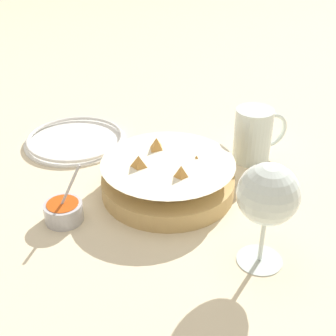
{
  "coord_description": "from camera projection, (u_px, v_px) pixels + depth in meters",
  "views": [
    {
      "loc": [
        -0.31,
        -0.71,
        0.52
      ],
      "look_at": [
        -0.02,
        -0.01,
        0.06
      ],
      "focal_mm": 50.0,
      "sensor_mm": 36.0,
      "label": 1
    }
  ],
  "objects": [
    {
      "name": "ground_plane",
      "position": [
        174.0,
        187.0,
        0.93
      ],
      "size": [
        4.0,
        4.0,
        0.0
      ],
      "primitive_type": "plane",
      "color": "beige"
    },
    {
      "name": "food_basket",
      "position": [
        167.0,
        178.0,
        0.9
      ],
      "size": [
        0.26,
        0.26,
        0.09
      ],
      "color": "tan",
      "rests_on": "ground_plane"
    },
    {
      "name": "sauce_cup",
      "position": [
        64.0,
        211.0,
        0.83
      ],
      "size": [
        0.07,
        0.07,
        0.11
      ],
      "color": "#B7B7BC",
      "rests_on": "ground_plane"
    },
    {
      "name": "wine_glass",
      "position": [
        268.0,
        197.0,
        0.69
      ],
      "size": [
        0.09,
        0.09,
        0.18
      ],
      "color": "silver",
      "rests_on": "ground_plane"
    },
    {
      "name": "beer_mug",
      "position": [
        253.0,
        137.0,
        1.0
      ],
      "size": [
        0.13,
        0.08,
        0.12
      ],
      "color": "silver",
      "rests_on": "ground_plane"
    },
    {
      "name": "side_plate",
      "position": [
        75.0,
        139.0,
        1.09
      ],
      "size": [
        0.24,
        0.24,
        0.01
      ],
      "color": "white",
      "rests_on": "ground_plane"
    }
  ]
}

